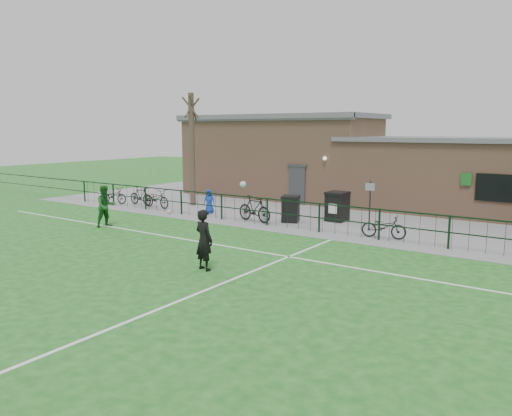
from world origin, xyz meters
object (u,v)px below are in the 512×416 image
Objects in this scene: bicycle_a at (114,195)px; bicycle_e at (384,227)px; sign_post at (370,205)px; outfield_player at (106,206)px; bare_tree at (192,150)px; ball_ground at (169,212)px; wheelie_bin_left at (291,210)px; bicycle_b at (141,196)px; spectator_child at (209,201)px; bicycle_d at (254,209)px; wheelie_bin_right at (337,207)px; bicycle_c at (157,198)px.

bicycle_e is (15.59, -0.08, -0.00)m from bicycle_a.
sign_post reaches higher than outfield_player.
bicycle_e is (11.54, -2.12, -2.54)m from bare_tree.
ball_ground is at bearing -71.86° from bare_tree.
outfield_player is (5.04, -4.53, 0.41)m from bicycle_a.
bicycle_b is (-9.25, -0.40, -0.04)m from wheelie_bin_left.
outfield_player reaches higher than spectator_child.
bare_tree reaches higher than bicycle_d.
wheelie_bin_right is at bearing 44.08° from bicycle_e.
bicycle_c is at bearing 152.26° from ball_ground.
bare_tree is 3.11× the size of bicycle_d.
bicycle_d is 3.17m from spectator_child.
wheelie_bin_left is at bearing -9.97° from bare_tree.
bicycle_d is (5.56, -2.12, -2.40)m from bare_tree.
wheelie_bin_left is at bearing -85.48° from bicycle_b.
wheelie_bin_right is 9.67m from bicycle_c.
wheelie_bin_right is 8.17m from ball_ground.
bicycle_d is at bearing -91.60° from bicycle_b.
bicycle_d is (9.61, -0.07, 0.13)m from bicycle_a.
spectator_child is 5.44× the size of ball_ground.
bicycle_b is 1.39m from bicycle_c.
bicycle_b reaches higher than bicycle_e.
wheelie_bin_right is at bearing -42.59° from bicycle_d.
spectator_child is (-7.97, -0.74, -0.42)m from sign_post.
wheelie_bin_left is 0.61× the size of outfield_player.
bare_tree is at bearing -177.62° from wheelie_bin_right.
wheelie_bin_right is 3.73m from bicycle_d.
sign_post is 5.05m from bicycle_d.
bicycle_d is 8.97× the size of ball_ground.
bicycle_d is at bearing 81.15° from bicycle_e.
bicycle_a is 0.96× the size of outfield_player.
wheelie_bin_left is 0.88× the size of wheelie_bin_right.
bicycle_b is 5.99m from outfield_player.
wheelie_bin_left is (6.90, -1.21, -2.44)m from bare_tree.
spectator_child is at bearing 161.61° from wheelie_bin_left.
wheelie_bin_right reaches higher than wheelie_bin_left.
ball_ground is (-6.01, -1.52, -0.45)m from wheelie_bin_left.
bicycle_a is (-12.56, -2.21, -0.17)m from wheelie_bin_right.
bare_tree is 3.00× the size of sign_post.
bicycle_c is at bearing 159.79° from spectator_child.
bicycle_e is at bearing -33.46° from wheelie_bin_left.
bicycle_e is at bearing -27.97° from spectator_child.
bicycle_c is (-11.38, -0.98, -0.51)m from sign_post.
bicycle_a is 0.91× the size of bicycle_c.
wheelie_bin_left reaches higher than bicycle_c.
sign_post reaches higher than bicycle_e.
bare_tree is 3.77m from bicycle_b.
spectator_child is at bearing -81.48° from bicycle_c.
ball_ground is (-10.65, -0.61, -0.35)m from bicycle_e.
outfield_player is 8.19× the size of ball_ground.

